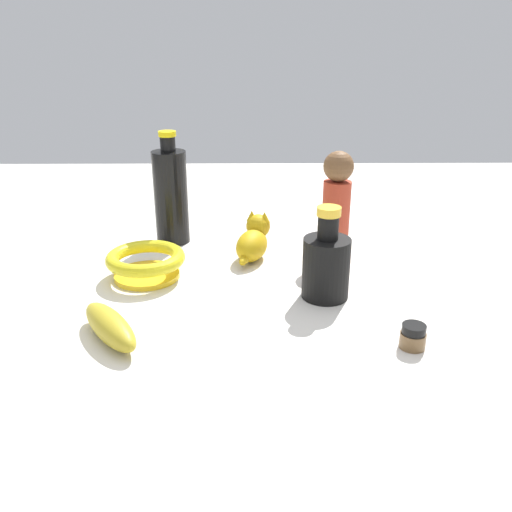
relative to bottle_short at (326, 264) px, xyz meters
name	(u,v)px	position (x,y,z in m)	size (l,w,h in m)	color
ground	(256,282)	(0.06, 0.12, -0.06)	(2.00, 2.00, 0.00)	silver
bottle_short	(326,264)	(0.00, 0.00, 0.00)	(0.08, 0.08, 0.17)	black
banana	(110,326)	(-0.14, 0.35, -0.04)	(0.16, 0.05, 0.05)	gold
cat_figurine	(253,240)	(0.18, 0.13, -0.02)	(0.13, 0.09, 0.09)	#C19812
person_figure_adult	(336,203)	(0.20, -0.04, 0.05)	(0.08, 0.08, 0.22)	#B33923
bowl	(146,262)	(0.08, 0.33, -0.03)	(0.15, 0.15, 0.05)	yellow
nail_polish_jar	(413,336)	(-0.17, -0.11, -0.04)	(0.04, 0.04, 0.04)	brown
bottle_tall	(171,195)	(0.28, 0.30, 0.04)	(0.07, 0.07, 0.25)	black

